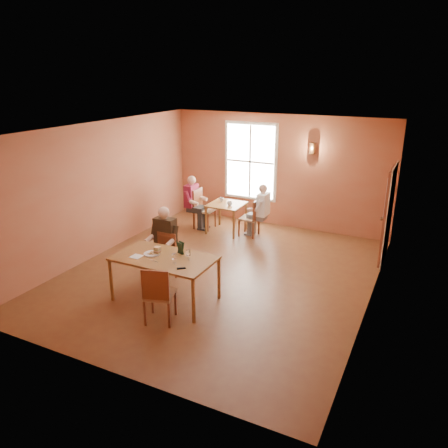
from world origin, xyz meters
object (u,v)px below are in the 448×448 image
at_px(chair_diner_white, 249,217).
at_px(chair_diner_maroon, 205,209).
at_px(chair_empty, 160,293).
at_px(second_table, 226,218).
at_px(diner_white, 251,211).
at_px(diner_maroon, 204,203).
at_px(chair_diner_main, 162,258).
at_px(diner_main, 161,248).
at_px(main_table, 165,278).

relative_size(chair_diner_white, chair_diner_maroon, 0.91).
height_order(chair_empty, second_table, chair_empty).
bearing_deg(diner_white, diner_maroon, 90.00).
distance_m(chair_diner_main, chair_diner_white, 3.17).
xyz_separation_m(diner_main, chair_diner_white, (0.57, 3.15, -0.22)).
height_order(diner_main, diner_white, diner_main).
distance_m(second_table, chair_diner_white, 0.66).
relative_size(chair_diner_main, second_table, 1.10).
xyz_separation_m(diner_main, diner_white, (0.60, 3.15, -0.05)).
bearing_deg(chair_diner_white, second_table, 90.00).
height_order(diner_white, chair_diner_maroon, diner_white).
distance_m(main_table, second_table, 3.81).
distance_m(chair_empty, chair_diner_white, 4.43).
distance_m(chair_diner_white, chair_diner_maroon, 1.30).
bearing_deg(chair_diner_maroon, chair_empty, 19.37).
bearing_deg(diner_main, second_table, -88.61).
xyz_separation_m(second_table, chair_diner_maroon, (-0.65, 0.00, 0.15)).
xyz_separation_m(chair_diner_main, diner_maroon, (-0.76, 3.12, 0.21)).
bearing_deg(diner_white, main_table, 178.43).
bearing_deg(second_table, chair_diner_white, 0.00).
bearing_deg(second_table, diner_maroon, 180.00).
relative_size(chair_diner_main, diner_maroon, 0.70).
distance_m(diner_white, diner_maroon, 1.36).
relative_size(chair_empty, diner_white, 0.78).
xyz_separation_m(chair_empty, chair_diner_white, (-0.25, 4.42, -0.03)).
distance_m(main_table, chair_diner_white, 3.77).
bearing_deg(chair_diner_white, chair_diner_main, 169.59).
height_order(chair_empty, diner_maroon, diner_maroon).
bearing_deg(diner_white, chair_diner_white, 90.00).
bearing_deg(diner_main, chair_diner_maroon, -77.01).
relative_size(second_table, diner_white, 0.66).
bearing_deg(diner_white, second_table, 90.00).
xyz_separation_m(main_table, diner_white, (0.10, 3.77, 0.24)).
relative_size(chair_diner_maroon, diner_maroon, 0.77).
distance_m(main_table, chair_diner_main, 0.82).
relative_size(chair_empty, chair_diner_maroon, 0.97).
relative_size(second_table, chair_diner_white, 0.89).
bearing_deg(main_table, chair_empty, -63.30).
bearing_deg(main_table, diner_white, 88.43).
bearing_deg(second_table, main_table, -81.30).
bearing_deg(chair_diner_maroon, second_table, 90.00).
bearing_deg(chair_diner_maroon, diner_white, 90.00).
distance_m(diner_main, second_table, 3.17).
distance_m(chair_empty, diner_white, 4.43).
xyz_separation_m(chair_empty, chair_diner_maroon, (-1.55, 4.42, 0.02)).
relative_size(chair_diner_white, diner_maroon, 0.71).
xyz_separation_m(main_table, chair_diner_white, (0.07, 3.77, 0.06)).
bearing_deg(chair_diner_maroon, main_table, 18.02).
height_order(chair_diner_main, diner_main, diner_main).
relative_size(main_table, diner_main, 1.28).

